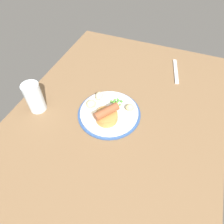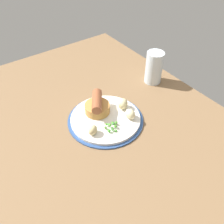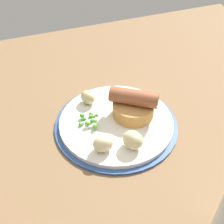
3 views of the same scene
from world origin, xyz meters
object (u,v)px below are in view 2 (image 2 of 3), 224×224
(potato_chunk_0, at_px, (130,114))
(sausage_pudding, at_px, (97,106))
(dinner_plate, at_px, (105,119))
(pea_pile, at_px, (112,126))
(potato_chunk_1, at_px, (93,130))
(potato_chunk_2, at_px, (123,104))
(drinking_glass, at_px, (154,67))

(potato_chunk_0, bearing_deg, sausage_pudding, -141.83)
(dinner_plate, xyz_separation_m, pea_pile, (0.05, -0.01, 0.02))
(pea_pile, distance_m, potato_chunk_1, 0.06)
(pea_pile, xyz_separation_m, potato_chunk_2, (-0.06, 0.09, 0.01))
(dinner_plate, bearing_deg, potato_chunk_1, -62.85)
(sausage_pudding, distance_m, potato_chunk_0, 0.11)
(pea_pile, relative_size, potato_chunk_1, 1.50)
(pea_pile, relative_size, potato_chunk_2, 1.29)
(sausage_pudding, relative_size, drinking_glass, 0.77)
(potato_chunk_0, height_order, potato_chunk_1, potato_chunk_0)
(potato_chunk_1, bearing_deg, drinking_glass, 107.90)
(dinner_plate, xyz_separation_m, potato_chunk_0, (0.05, 0.06, 0.03))
(potato_chunk_2, bearing_deg, potato_chunk_0, -12.17)
(pea_pile, bearing_deg, potato_chunk_0, 93.19)
(sausage_pudding, relative_size, potato_chunk_1, 2.89)
(dinner_plate, bearing_deg, potato_chunk_2, 92.96)
(potato_chunk_1, bearing_deg, sausage_pudding, 138.75)
(dinner_plate, xyz_separation_m, potato_chunk_1, (0.04, -0.07, 0.02))
(sausage_pudding, relative_size, potato_chunk_0, 2.58)
(dinner_plate, xyz_separation_m, potato_chunk_2, (-0.00, 0.07, 0.03))
(pea_pile, relative_size, drinking_glass, 0.40)
(potato_chunk_0, bearing_deg, drinking_glass, 120.16)
(dinner_plate, distance_m, potato_chunk_2, 0.08)
(dinner_plate, height_order, pea_pile, pea_pile)
(dinner_plate, distance_m, drinking_glass, 0.29)
(pea_pile, bearing_deg, sausage_pudding, 176.18)
(potato_chunk_1, bearing_deg, dinner_plate, 117.15)
(pea_pile, height_order, potato_chunk_2, potato_chunk_2)
(sausage_pudding, height_order, potato_chunk_1, sausage_pudding)
(potato_chunk_2, bearing_deg, sausage_pudding, -113.47)
(sausage_pudding, xyz_separation_m, potato_chunk_1, (0.07, -0.07, -0.01))
(sausage_pudding, relative_size, pea_pile, 1.92)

